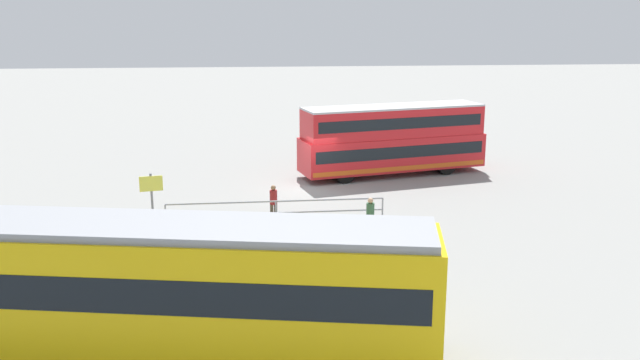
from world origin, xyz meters
TOP-DOWN VIEW (x-y plane):
  - ground_plane at (0.00, 0.00)m, footprint 160.00×160.00m
  - double_decker_bus at (-4.56, -2.54)m, footprint 10.58×4.82m
  - tram_yellow at (5.77, 16.79)m, footprint 15.18×5.36m
  - pedestrian_near_railing at (2.23, 5.66)m, footprint 0.45×0.45m
  - pedestrian_crossing at (-1.52, 8.13)m, footprint 0.32×0.36m
  - pedestrian_railing at (2.15, 6.15)m, footprint 9.19×0.21m
  - info_sign at (7.27, 5.95)m, footprint 0.94×0.23m

SIDE VIEW (x-z plane):
  - ground_plane at x=0.00m, z-range 0.00..0.00m
  - pedestrian_railing at x=2.15m, z-range 0.21..1.29m
  - pedestrian_near_railing at x=2.23m, z-range 0.12..1.74m
  - pedestrian_crossing at x=-1.52m, z-range 0.12..1.77m
  - info_sign at x=7.27m, z-range 0.42..2.73m
  - tram_yellow at x=5.77m, z-range 0.07..3.64m
  - double_decker_bus at x=-4.56m, z-range 0.05..3.87m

